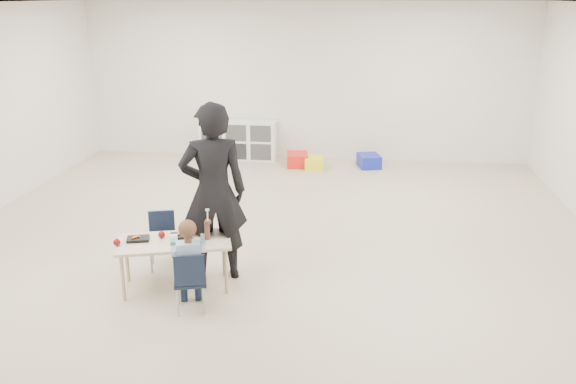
# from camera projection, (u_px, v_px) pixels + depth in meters

# --- Properties ---
(room) EXTENTS (9.00, 9.02, 2.80)m
(room) POSITION_uv_depth(u_px,v_px,m) (264.00, 137.00, 6.67)
(room) COLOR #B9AB8E
(room) RESTS_ON ground
(table) EXTENTS (1.24, 0.86, 0.52)m
(table) POSITION_uv_depth(u_px,v_px,m) (175.00, 263.00, 6.24)
(table) COLOR beige
(table) RESTS_ON ground
(chair_near) EXTENTS (0.37, 0.36, 0.62)m
(chair_near) POSITION_uv_depth(u_px,v_px,m) (190.00, 280.00, 5.78)
(chair_near) COLOR black
(chair_near) RESTS_ON ground
(chair_far) EXTENTS (0.37, 0.36, 0.62)m
(chair_far) POSITION_uv_depth(u_px,v_px,m) (162.00, 241.00, 6.68)
(chair_far) COLOR black
(chair_far) RESTS_ON ground
(child) EXTENTS (0.51, 0.51, 0.98)m
(child) POSITION_uv_depth(u_px,v_px,m) (189.00, 263.00, 5.72)
(child) COLOR #BCD0FE
(child) RESTS_ON chair_near
(lunch_tray_near) EXTENTS (0.26, 0.21, 0.03)m
(lunch_tray_near) POSITION_uv_depth(u_px,v_px,m) (181.00, 236.00, 6.24)
(lunch_tray_near) COLOR black
(lunch_tray_near) RESTS_ON table
(lunch_tray_far) EXTENTS (0.26, 0.21, 0.03)m
(lunch_tray_far) POSITION_uv_depth(u_px,v_px,m) (138.00, 239.00, 6.16)
(lunch_tray_far) COLOR black
(lunch_tray_far) RESTS_ON table
(milk_carton) EXTENTS (0.09, 0.09, 0.10)m
(milk_carton) POSITION_uv_depth(u_px,v_px,m) (174.00, 240.00, 6.04)
(milk_carton) COLOR white
(milk_carton) RESTS_ON table
(bread_roll) EXTENTS (0.09, 0.09, 0.07)m
(bread_roll) POSITION_uv_depth(u_px,v_px,m) (199.00, 241.00, 6.07)
(bread_roll) COLOR #B17E48
(bread_roll) RESTS_ON table
(apple_near) EXTENTS (0.07, 0.07, 0.07)m
(apple_near) POSITION_uv_depth(u_px,v_px,m) (162.00, 235.00, 6.22)
(apple_near) COLOR maroon
(apple_near) RESTS_ON table
(apple_far) EXTENTS (0.07, 0.07, 0.07)m
(apple_far) POSITION_uv_depth(u_px,v_px,m) (117.00, 242.00, 6.02)
(apple_far) COLOR maroon
(apple_far) RESTS_ON table
(cubby_shelf) EXTENTS (1.40, 0.40, 0.70)m
(cubby_shelf) POSITION_uv_depth(u_px,v_px,m) (238.00, 140.00, 11.18)
(cubby_shelf) COLOR white
(cubby_shelf) RESTS_ON ground
(adult) EXTENTS (0.80, 0.64, 1.89)m
(adult) POSITION_uv_depth(u_px,v_px,m) (213.00, 193.00, 6.27)
(adult) COLOR black
(adult) RESTS_ON ground
(bin_red) EXTENTS (0.42, 0.51, 0.23)m
(bin_red) POSITION_uv_depth(u_px,v_px,m) (297.00, 160.00, 10.75)
(bin_red) COLOR red
(bin_red) RESTS_ON ground
(bin_yellow) EXTENTS (0.34, 0.43, 0.20)m
(bin_yellow) POSITION_uv_depth(u_px,v_px,m) (314.00, 163.00, 10.60)
(bin_yellow) COLOR yellow
(bin_yellow) RESTS_ON ground
(bin_blue) EXTENTS (0.45, 0.53, 0.22)m
(bin_blue) POSITION_uv_depth(u_px,v_px,m) (369.00, 161.00, 10.68)
(bin_blue) COLOR #1621AB
(bin_blue) RESTS_ON ground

